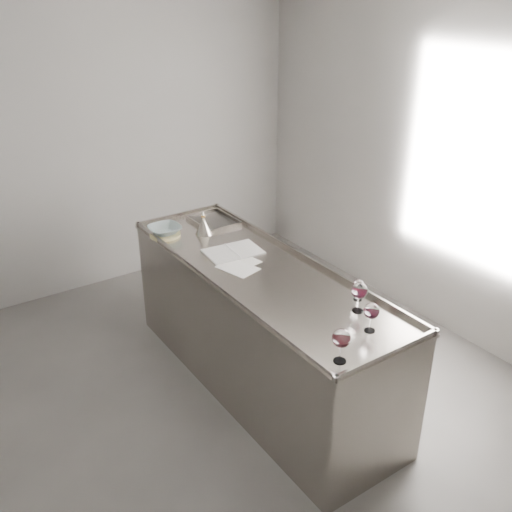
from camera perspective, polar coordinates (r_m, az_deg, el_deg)
room_shell at (r=3.21m, az=-3.89°, el=1.57°), size 4.54×5.04×2.84m
counter at (r=4.11m, az=0.37°, el=-7.21°), size 0.77×2.42×0.97m
wine_glass_left at (r=2.95m, az=8.53°, el=-8.21°), size 0.10×0.10×0.19m
wine_glass_middle at (r=3.23m, az=11.47°, el=-5.48°), size 0.09×0.09×0.18m
wine_glass_right at (r=3.40m, az=10.29°, el=-3.48°), size 0.10×0.10×0.19m
wine_glass_small at (r=3.54m, az=10.24°, el=-2.93°), size 0.07×0.07×0.14m
notebook at (r=4.13m, az=-2.29°, el=0.44°), size 0.42×0.31×0.02m
loose_paper_top at (r=4.01m, az=-1.63°, el=-0.40°), size 0.23×0.30×0.00m
loose_paper_under at (r=3.90m, az=-1.84°, el=-1.19°), size 0.25×0.31×0.00m
trivet at (r=4.45m, az=-9.07°, el=2.14°), size 0.25×0.25×0.02m
ceramic_bowl at (r=4.44m, az=-9.11°, el=2.61°), size 0.24×0.24×0.06m
wine_funnel at (r=4.43m, az=-5.26°, el=2.91°), size 0.13×0.13×0.19m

